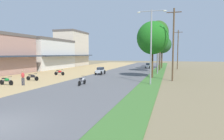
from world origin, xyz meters
name	(u,v)px	position (x,y,z in m)	size (l,w,h in m)	color
shophouse_mid	(46,54)	(-19.98, 32.19, 3.46)	(8.96, 14.02, 6.90)	silver
shophouse_far	(72,49)	(-19.98, 44.83, 5.05)	(7.35, 10.54, 10.10)	beige
parked_motorbike_nearest	(6,81)	(-9.13, 9.93, 0.55)	(1.80, 0.54, 0.94)	black
parked_motorbike_second	(33,77)	(-8.82, 13.70, 0.55)	(1.80, 0.54, 0.94)	black
parked_motorbike_third	(60,72)	(-8.94, 20.12, 0.55)	(1.80, 0.54, 0.94)	black
pedestrian_on_shoulder	(23,77)	(-7.25, 10.28, 0.96)	(0.42, 0.34, 1.62)	#33333D
median_tree_nearest	(153,38)	(5.41, 21.31, 5.69)	(4.44, 4.44, 7.97)	#4C351E
median_tree_second	(158,33)	(5.63, 29.98, 7.36)	(3.73, 3.73, 9.46)	#4C351E
median_tree_third	(160,36)	(5.77, 35.05, 7.26)	(3.30, 3.30, 8.97)	#4C351E
median_tree_fourth	(162,45)	(5.89, 40.89, 5.65)	(4.39, 4.39, 7.64)	#4C351E
median_tree_fifth	(162,37)	(5.75, 46.05, 7.83)	(2.88, 2.88, 9.61)	#4C351E
streetlamp_near	(151,42)	(5.80, 15.08, 4.75)	(3.16, 0.20, 8.18)	gray
streetlamp_mid	(158,49)	(5.80, 27.20, 4.22)	(3.16, 0.20, 7.15)	gray
utility_pole_near	(178,49)	(9.43, 39.16, 4.57)	(1.80, 0.20, 8.77)	brown
utility_pole_far	(173,44)	(8.18, 18.99, 4.74)	(1.80, 0.20, 9.11)	brown
car_sedan_silver	(100,70)	(-3.07, 22.92, 0.74)	(1.10, 2.26, 1.19)	#B7BCC1
car_hatchback_white	(148,66)	(2.85, 39.07, 0.75)	(1.04, 2.00, 1.23)	silver
motorbike_ahead_second	(82,80)	(-1.21, 12.24, 0.57)	(0.54, 1.80, 0.94)	black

